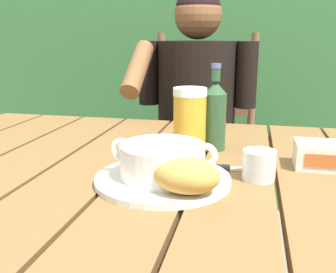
% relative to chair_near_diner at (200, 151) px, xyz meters
% --- Properties ---
extents(dining_table, '(1.49, 0.95, 0.74)m').
position_rel_chair_near_diner_xyz_m(dining_table, '(0.03, -0.92, 0.16)').
color(dining_table, brown).
rests_on(dining_table, ground_plane).
extents(hedge_backdrop, '(3.48, 0.99, 2.21)m').
position_rel_chair_near_diner_xyz_m(hedge_backdrop, '(0.16, 0.87, 0.59)').
color(hedge_backdrop, '#386F3B').
rests_on(hedge_backdrop, ground_plane).
extents(chair_near_diner, '(0.49, 0.48, 1.05)m').
position_rel_chair_near_diner_xyz_m(chair_near_diner, '(0.00, 0.00, 0.00)').
color(chair_near_diner, brown).
rests_on(chair_near_diner, ground_plane).
extents(person_eating, '(0.48, 0.47, 1.22)m').
position_rel_chair_near_diner_xyz_m(person_eating, '(-0.00, -0.20, 0.22)').
color(person_eating, black).
rests_on(person_eating, ground_plane).
extents(serving_plate, '(0.28, 0.28, 0.01)m').
position_rel_chair_near_diner_xyz_m(serving_plate, '(0.06, -1.03, 0.24)').
color(serving_plate, white).
rests_on(serving_plate, dining_table).
extents(soup_bowl, '(0.22, 0.17, 0.08)m').
position_rel_chair_near_diner_xyz_m(soup_bowl, '(0.06, -1.03, 0.29)').
color(soup_bowl, white).
rests_on(soup_bowl, serving_plate).
extents(bread_roll, '(0.13, 0.10, 0.07)m').
position_rel_chair_near_diner_xyz_m(bread_roll, '(0.12, -1.10, 0.28)').
color(bread_roll, gold).
rests_on(bread_roll, serving_plate).
extents(beer_glass, '(0.08, 0.08, 0.17)m').
position_rel_chair_near_diner_xyz_m(beer_glass, '(0.07, -0.80, 0.32)').
color(beer_glass, gold).
rests_on(beer_glass, dining_table).
extents(beer_bottle, '(0.06, 0.06, 0.22)m').
position_rel_chair_near_diner_xyz_m(beer_bottle, '(0.13, -0.77, 0.33)').
color(beer_bottle, '#2E5030').
rests_on(beer_bottle, dining_table).
extents(water_glass_small, '(0.07, 0.07, 0.06)m').
position_rel_chair_near_diner_xyz_m(water_glass_small, '(0.25, -0.97, 0.27)').
color(water_glass_small, silver).
rests_on(water_glass_small, dining_table).
extents(butter_tub, '(0.12, 0.09, 0.06)m').
position_rel_chair_near_diner_xyz_m(butter_tub, '(0.38, -0.86, 0.27)').
color(butter_tub, white).
rests_on(butter_tub, dining_table).
extents(table_knife, '(0.17, 0.04, 0.01)m').
position_rel_chair_near_diner_xyz_m(table_knife, '(0.18, -0.92, 0.24)').
color(table_knife, silver).
rests_on(table_knife, dining_table).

